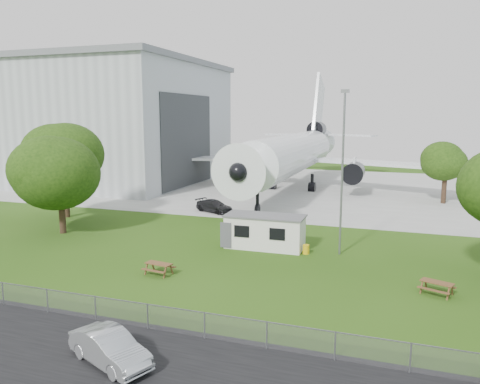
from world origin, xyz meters
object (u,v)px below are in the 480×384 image
(picnic_west, at_px, (159,274))
(car_centre_sedan, at_px, (110,348))
(airliner, at_px, (294,152))
(hangar, at_px, (78,121))
(site_cabin, at_px, (265,231))
(picnic_east, at_px, (436,294))

(picnic_west, relative_size, car_centre_sedan, 0.43)
(picnic_west, bearing_deg, airliner, 97.25)
(airliner, height_order, picnic_west, airliner)
(picnic_west, bearing_deg, hangar, 140.79)
(site_cabin, relative_size, picnic_west, 3.76)
(hangar, height_order, site_cabin, hangar)
(site_cabin, height_order, car_centre_sedan, site_cabin)
(picnic_east, height_order, car_centre_sedan, car_centre_sedan)
(site_cabin, relative_size, picnic_east, 3.76)
(car_centre_sedan, bearing_deg, site_cabin, 18.93)
(hangar, relative_size, picnic_west, 23.89)
(site_cabin, xyz_separation_m, picnic_west, (-4.83, -8.31, -1.31))
(airliner, height_order, car_centre_sedan, airliner)
(site_cabin, relative_size, car_centre_sedan, 1.60)
(hangar, height_order, picnic_west, hangar)
(airliner, xyz_separation_m, car_centre_sedan, (3.16, -48.72, -4.57))
(site_cabin, distance_m, picnic_east, 13.66)
(picnic_west, distance_m, car_centre_sedan, 11.23)
(hangar, distance_m, site_cabin, 50.91)
(car_centre_sedan, bearing_deg, picnic_east, -23.53)
(airliner, bearing_deg, picnic_east, -65.22)
(hangar, relative_size, car_centre_sedan, 10.15)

